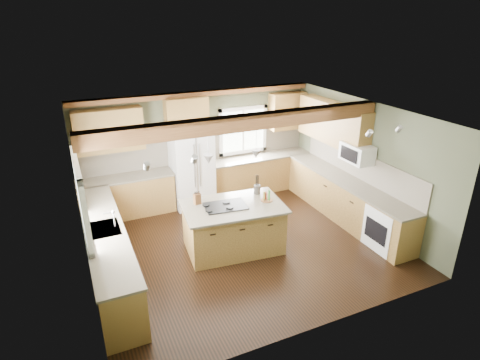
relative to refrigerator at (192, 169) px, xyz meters
name	(u,v)px	position (x,y,z in m)	size (l,w,h in m)	color
floor	(242,244)	(0.30, -2.12, -0.90)	(5.60, 5.60, 0.00)	black
ceiling	(242,114)	(0.30, -2.12, 1.70)	(5.60, 5.60, 0.00)	silver
wall_back	(198,146)	(0.30, 0.38, 0.40)	(5.60, 5.60, 0.00)	#464C36
wall_left	(81,213)	(-2.50, -2.12, 0.40)	(5.00, 5.00, 0.00)	#464C36
wall_right	(362,162)	(3.10, -2.12, 0.40)	(5.00, 5.00, 0.00)	#464C36
ceiling_beam	(243,123)	(0.30, -2.17, 1.57)	(5.55, 0.26, 0.26)	#512C17
soffit_trim	(197,94)	(0.30, 0.28, 1.64)	(5.55, 0.20, 0.10)	#512C17
backsplash_back	(199,149)	(0.30, 0.36, 0.31)	(5.58, 0.03, 0.58)	brown
backsplash_right	(360,165)	(3.08, -2.07, 0.31)	(0.03, 3.70, 0.58)	brown
base_cab_back_left	(128,197)	(-1.49, 0.08, -0.46)	(2.02, 0.60, 0.88)	brown
counter_back_left	(125,178)	(-1.49, 0.08, 0.00)	(2.06, 0.64, 0.04)	#4E4739
base_cab_back_right	(259,174)	(1.79, 0.08, -0.46)	(2.62, 0.60, 0.88)	brown
counter_back_right	(260,157)	(1.79, 0.08, 0.00)	(2.66, 0.64, 0.04)	#4E4739
base_cab_left	(108,253)	(-2.20, -2.07, -0.46)	(0.60, 3.70, 0.88)	brown
counter_left	(104,229)	(-2.20, -2.07, 0.00)	(0.64, 3.74, 0.04)	#4E4739
base_cab_right	(345,200)	(2.80, -2.07, -0.46)	(0.60, 3.70, 0.88)	brown
counter_right	(347,181)	(2.80, -2.07, 0.00)	(0.64, 3.74, 0.04)	#4E4739
upper_cab_back_left	(109,130)	(-1.69, 0.21, 1.05)	(1.40, 0.35, 0.90)	brown
upper_cab_over_fridge	(186,113)	(0.00, 0.21, 1.25)	(0.96, 0.35, 0.70)	brown
upper_cab_right	(333,123)	(2.92, -1.22, 1.05)	(0.35, 2.20, 0.90)	brown
upper_cab_back_corner	(287,111)	(2.60, 0.21, 1.05)	(0.90, 0.35, 0.90)	brown
window_left	(80,197)	(-2.48, -2.07, 0.65)	(0.04, 1.60, 1.05)	white
window_back	(243,130)	(1.45, 0.36, 0.65)	(1.10, 0.04, 1.00)	white
sink	(104,229)	(-2.20, -2.07, 0.01)	(0.50, 0.65, 0.03)	#262628
faucet	(114,219)	(-2.02, -2.07, 0.15)	(0.02, 0.02, 0.28)	#B2B2B7
dishwasher	(121,299)	(-2.19, -3.37, -0.47)	(0.60, 0.60, 0.84)	white
oven	(388,228)	(2.79, -3.37, -0.47)	(0.60, 0.72, 0.84)	white
microwave	(357,153)	(2.88, -2.17, 0.65)	(0.40, 0.70, 0.38)	white
pendant_left	(209,159)	(-0.34, -2.12, 0.98)	(0.18, 0.18, 0.16)	#B2B2B7
pendant_right	(256,154)	(0.53, -2.22, 0.98)	(0.18, 0.18, 0.16)	#B2B2B7
refrigerator	(192,169)	(0.00, 0.00, 0.00)	(0.90, 0.74, 1.80)	white
island	(233,228)	(0.09, -2.17, -0.46)	(1.75, 1.07, 0.88)	brown
island_top	(233,206)	(0.09, -2.17, 0.00)	(1.86, 1.18, 0.04)	#4E4739
cooktop	(226,206)	(-0.05, -2.15, 0.03)	(0.76, 0.50, 0.02)	black
knife_block	(197,199)	(-0.49, -1.84, 0.12)	(0.12, 0.09, 0.21)	brown
utensil_crock	(257,189)	(0.73, -1.88, 0.11)	(0.13, 0.13, 0.18)	#3F3632
bottle_tray	(267,196)	(0.76, -2.25, 0.12)	(0.22, 0.22, 0.20)	brown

